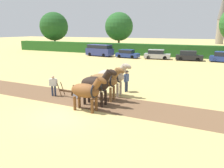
% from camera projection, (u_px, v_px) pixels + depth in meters
% --- Properties ---
extents(ground_plane, '(240.00, 240.00, 0.00)m').
position_uv_depth(ground_plane, '(66.00, 115.00, 12.74)').
color(ground_plane, tan).
extents(plowed_furrow_strip, '(25.27, 3.67, 0.01)m').
position_uv_depth(plowed_furrow_strip, '(56.00, 95.00, 16.62)').
color(plowed_furrow_strip, brown).
rests_on(plowed_furrow_strip, ground).
extents(hedgerow, '(71.74, 1.83, 2.21)m').
position_uv_depth(hedgerow, '(168.00, 51.00, 40.52)').
color(hedgerow, '#286023').
rests_on(hedgerow, ground).
extents(tree_far_left, '(6.93, 6.93, 9.13)m').
position_uv_depth(tree_far_left, '(54.00, 26.00, 54.08)').
color(tree_far_left, '#423323').
rests_on(tree_far_left, ground).
extents(tree_left, '(6.10, 6.10, 8.58)m').
position_uv_depth(tree_left, '(119.00, 27.00, 47.47)').
color(tree_left, brown).
rests_on(tree_left, ground).
extents(church_spire, '(2.86, 2.86, 18.56)m').
position_uv_depth(church_spire, '(222.00, 15.00, 74.37)').
color(church_spire, gray).
rests_on(church_spire, ground).
extents(draft_horse_lead_left, '(2.59, 0.94, 2.27)m').
position_uv_depth(draft_horse_lead_left, '(87.00, 91.00, 13.14)').
color(draft_horse_lead_left, brown).
rests_on(draft_horse_lead_left, ground).
extents(draft_horse_lead_right, '(2.72, 1.04, 2.55)m').
position_uv_depth(draft_horse_lead_right, '(96.00, 84.00, 14.14)').
color(draft_horse_lead_right, black).
rests_on(draft_horse_lead_right, ground).
extents(draft_horse_trail_left, '(2.84, 1.00, 2.49)m').
position_uv_depth(draft_horse_trail_left, '(105.00, 80.00, 15.18)').
color(draft_horse_trail_left, brown).
rests_on(draft_horse_trail_left, ground).
extents(draft_horse_trail_right, '(2.87, 1.07, 2.60)m').
position_uv_depth(draft_horse_trail_right, '(112.00, 76.00, 16.19)').
color(draft_horse_trail_right, '#B2A38E').
rests_on(draft_horse_trail_right, ground).
extents(plow, '(1.71, 0.47, 1.13)m').
position_uv_depth(plow, '(70.00, 93.00, 16.00)').
color(plow, '#4C331E').
rests_on(plow, ground).
extents(farmer_at_plow, '(0.52, 0.43, 1.54)m').
position_uv_depth(farmer_at_plow, '(53.00, 84.00, 16.24)').
color(farmer_at_plow, '#28334C').
rests_on(farmer_at_plow, ground).
extents(farmer_beside_team, '(0.43, 0.66, 1.73)m').
position_uv_depth(farmer_beside_team, '(126.00, 79.00, 17.31)').
color(farmer_beside_team, '#28334C').
rests_on(farmer_beside_team, ground).
extents(parked_van, '(5.44, 2.79, 2.13)m').
position_uv_depth(parked_van, '(100.00, 50.00, 41.20)').
color(parked_van, navy).
rests_on(parked_van, ground).
extents(parked_car_left, '(4.14, 2.04, 1.46)m').
position_uv_depth(parked_car_left, '(127.00, 54.00, 38.71)').
color(parked_car_left, navy).
rests_on(parked_car_left, ground).
extents(parked_car_center_left, '(4.48, 2.24, 1.59)m').
position_uv_depth(parked_car_center_left, '(157.00, 55.00, 37.00)').
color(parked_car_center_left, '#A8A8B2').
rests_on(parked_car_center_left, ground).
extents(parked_car_center, '(4.30, 2.12, 1.57)m').
position_uv_depth(parked_car_center, '(189.00, 56.00, 35.26)').
color(parked_car_center, black).
rests_on(parked_car_center, ground).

